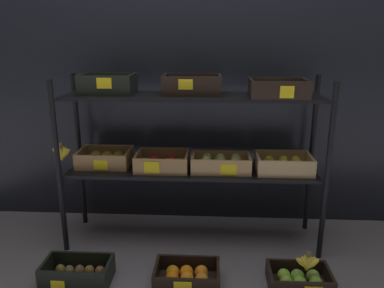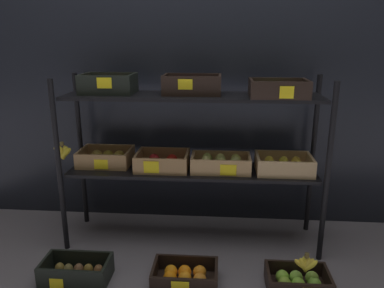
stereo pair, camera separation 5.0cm
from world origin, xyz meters
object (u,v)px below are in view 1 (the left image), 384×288
object	(u,v)px
crate_ground_apple_green	(299,280)
crate_ground_orange	(187,276)
crate_ground_kiwi	(78,274)
display_rack	(191,136)
banana_bunch_loose	(307,263)

from	to	relation	value
crate_ground_apple_green	crate_ground_orange	bearing A→B (deg)	-179.84
crate_ground_kiwi	crate_ground_apple_green	world-z (taller)	crate_ground_kiwi
display_rack	crate_ground_apple_green	xyz separation A→B (m)	(0.61, -0.48, -0.67)
banana_bunch_loose	crate_ground_apple_green	bearing A→B (deg)	178.92
crate_ground_kiwi	crate_ground_apple_green	size ratio (longest dim) A/B	1.11
crate_ground_kiwi	banana_bunch_loose	bearing A→B (deg)	0.88
banana_bunch_loose	crate_ground_kiwi	bearing A→B (deg)	-179.12
crate_ground_kiwi	banana_bunch_loose	size ratio (longest dim) A/B	2.69
display_rack	crate_ground_kiwi	bearing A→B (deg)	-140.23
display_rack	banana_bunch_loose	size ratio (longest dim) A/B	12.36
display_rack	banana_bunch_loose	xyz separation A→B (m)	(0.65, -0.48, -0.56)
banana_bunch_loose	display_rack	bearing A→B (deg)	143.40
display_rack	crate_ground_orange	size ratio (longest dim) A/B	4.78
crate_ground_apple_green	crate_ground_kiwi	bearing A→B (deg)	-179.07
display_rack	crate_ground_orange	distance (m)	0.82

